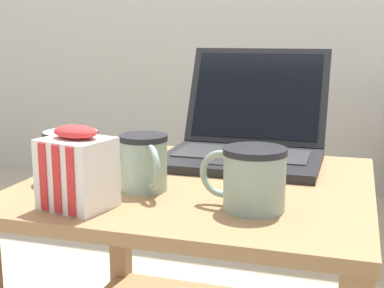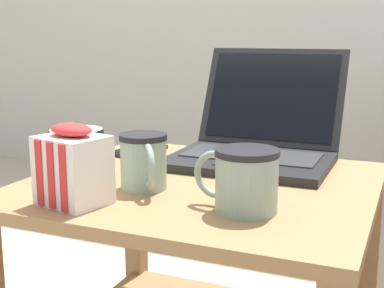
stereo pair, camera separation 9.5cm
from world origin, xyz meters
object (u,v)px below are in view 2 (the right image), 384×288
(laptop, at_px, (257,138))
(snack_bag, at_px, (73,167))
(cell_phone, at_px, (138,150))
(mug_mid_center, at_px, (144,159))
(mug_front_right, at_px, (245,177))
(mug_front_left, at_px, (77,150))

(laptop, bearing_deg, snack_bag, -114.23)
(cell_phone, bearing_deg, laptop, 7.21)
(mug_mid_center, height_order, cell_phone, mug_mid_center)
(mug_front_right, relative_size, mug_mid_center, 1.27)
(laptop, distance_m, snack_bag, 0.46)
(mug_front_left, height_order, mug_mid_center, mug_mid_center)
(laptop, relative_size, mug_front_left, 2.53)
(mug_front_left, xyz_separation_m, mug_front_right, (0.36, -0.07, 0.00))
(mug_mid_center, distance_m, snack_bag, 0.14)
(snack_bag, bearing_deg, mug_front_right, 15.19)
(mug_front_right, relative_size, cell_phone, 0.96)
(snack_bag, bearing_deg, laptop, 65.77)
(mug_mid_center, height_order, snack_bag, snack_bag)
(mug_front_left, relative_size, mug_front_right, 0.98)
(laptop, height_order, snack_bag, laptop)
(mug_front_left, distance_m, mug_mid_center, 0.16)
(mug_front_left, relative_size, cell_phone, 0.95)
(mug_front_right, bearing_deg, laptop, 103.14)
(laptop, xyz_separation_m, mug_front_left, (-0.28, -0.27, 0.00))
(mug_mid_center, xyz_separation_m, cell_phone, (-0.16, 0.26, -0.05))
(mug_front_left, height_order, snack_bag, snack_bag)
(snack_bag, bearing_deg, mug_mid_center, 60.93)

